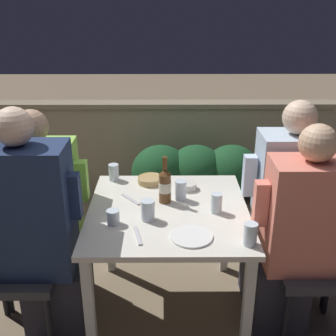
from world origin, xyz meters
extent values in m
plane|color=#847056|center=(0.00, 0.00, 0.00)|extent=(16.00, 16.00, 0.00)
cube|color=gray|center=(0.00, 1.54, 0.45)|extent=(9.00, 0.14, 0.89)
cube|color=gray|center=(0.00, 1.54, 0.91)|extent=(9.00, 0.18, 0.04)
cube|color=silver|center=(0.00, 0.00, 0.69)|extent=(0.89, 0.92, 0.03)
cube|color=silver|center=(-0.40, -0.41, 0.34)|extent=(0.05, 0.05, 0.68)
cube|color=silver|center=(0.40, -0.41, 0.34)|extent=(0.05, 0.05, 0.68)
cube|color=silver|center=(-0.40, 0.41, 0.34)|extent=(0.05, 0.05, 0.68)
cube|color=silver|center=(0.40, 0.41, 0.34)|extent=(0.05, 0.05, 0.68)
cube|color=brown|center=(0.23, 1.04, 0.14)|extent=(1.05, 0.36, 0.28)
ellipsoid|color=#194723|center=(-0.05, 1.04, 0.48)|extent=(0.47, 0.47, 0.45)
ellipsoid|color=#194723|center=(0.23, 1.04, 0.48)|extent=(0.47, 0.47, 0.45)
ellipsoid|color=#194723|center=(0.52, 1.04, 0.48)|extent=(0.47, 0.47, 0.45)
cube|color=#333338|center=(-0.80, -0.18, 0.42)|extent=(0.40, 0.40, 0.05)
cylinder|color=black|center=(-0.63, -0.35, 0.20)|extent=(0.03, 0.03, 0.40)
cylinder|color=black|center=(-0.97, -0.01, 0.20)|extent=(0.03, 0.03, 0.40)
cylinder|color=black|center=(-0.63, -0.01, 0.20)|extent=(0.03, 0.03, 0.40)
cube|color=#282833|center=(-0.63, -0.18, 0.22)|extent=(0.32, 0.23, 0.45)
cube|color=navy|center=(-0.73, -0.18, 0.80)|extent=(0.46, 0.26, 0.71)
cube|color=navy|center=(-0.48, -0.18, 0.88)|extent=(0.07, 0.07, 0.24)
sphere|color=beige|center=(-0.73, -0.18, 1.25)|extent=(0.19, 0.19, 0.19)
cube|color=#333338|center=(-0.82, 0.13, 0.42)|extent=(0.40, 0.40, 0.05)
cube|color=#333338|center=(-0.99, 0.13, 0.64)|extent=(0.06, 0.40, 0.39)
cylinder|color=black|center=(-0.99, -0.04, 0.20)|extent=(0.03, 0.03, 0.40)
cylinder|color=black|center=(-0.65, -0.04, 0.20)|extent=(0.03, 0.03, 0.40)
cylinder|color=black|center=(-0.99, 0.30, 0.20)|extent=(0.03, 0.03, 0.40)
cylinder|color=black|center=(-0.65, 0.30, 0.20)|extent=(0.03, 0.03, 0.40)
cube|color=#282833|center=(-0.65, 0.13, 0.22)|extent=(0.30, 0.23, 0.45)
cube|color=#8CCC4C|center=(-0.75, 0.13, 0.75)|extent=(0.43, 0.26, 0.61)
cube|color=#8CCC4C|center=(-0.50, 0.13, 0.82)|extent=(0.07, 0.07, 0.24)
sphere|color=tan|center=(-0.75, 0.13, 1.15)|extent=(0.19, 0.19, 0.19)
cube|color=#333338|center=(0.80, -0.16, 0.42)|extent=(0.40, 0.40, 0.05)
cylinder|color=black|center=(0.62, -0.33, 0.20)|extent=(0.03, 0.03, 0.40)
cylinder|color=black|center=(0.62, 0.01, 0.20)|extent=(0.03, 0.03, 0.40)
cylinder|color=black|center=(0.97, 0.01, 0.20)|extent=(0.03, 0.03, 0.40)
cube|color=#282833|center=(0.63, -0.16, 0.22)|extent=(0.30, 0.23, 0.45)
cube|color=#E07A66|center=(0.73, -0.16, 0.75)|extent=(0.42, 0.26, 0.61)
cube|color=#E07A66|center=(0.48, -0.16, 0.83)|extent=(0.07, 0.07, 0.24)
sphere|color=tan|center=(0.73, -0.16, 1.15)|extent=(0.19, 0.19, 0.19)
cube|color=#333338|center=(0.79, 0.13, 0.42)|extent=(0.40, 0.40, 0.05)
cube|color=#333338|center=(0.96, 0.13, 0.64)|extent=(0.06, 0.40, 0.39)
cylinder|color=black|center=(0.62, -0.04, 0.20)|extent=(0.03, 0.03, 0.40)
cylinder|color=black|center=(0.96, -0.04, 0.20)|extent=(0.03, 0.03, 0.40)
cylinder|color=black|center=(0.62, 0.30, 0.20)|extent=(0.03, 0.03, 0.40)
cylinder|color=black|center=(0.96, 0.30, 0.20)|extent=(0.03, 0.03, 0.40)
cube|color=#282833|center=(0.62, 0.13, 0.22)|extent=(0.28, 0.23, 0.45)
cube|color=silver|center=(0.72, 0.13, 0.78)|extent=(0.40, 0.26, 0.66)
cube|color=silver|center=(0.47, 0.13, 0.85)|extent=(0.07, 0.07, 0.24)
sphere|color=beige|center=(0.72, 0.13, 1.20)|extent=(0.19, 0.19, 0.19)
cylinder|color=brown|center=(-0.02, 0.09, 0.79)|extent=(0.07, 0.07, 0.17)
cylinder|color=beige|center=(-0.02, 0.09, 0.80)|extent=(0.07, 0.07, 0.06)
cone|color=brown|center=(-0.02, 0.09, 0.90)|extent=(0.07, 0.07, 0.03)
cylinder|color=brown|center=(-0.02, 0.09, 0.95)|extent=(0.03, 0.03, 0.07)
cylinder|color=white|center=(0.11, -0.29, 0.71)|extent=(0.21, 0.21, 0.01)
cylinder|color=tan|center=(-0.11, 0.35, 0.73)|extent=(0.16, 0.16, 0.04)
torus|color=tan|center=(-0.11, 0.35, 0.74)|extent=(0.16, 0.16, 0.01)
cylinder|color=beige|center=(0.12, 0.26, 0.73)|extent=(0.11, 0.11, 0.04)
torus|color=beige|center=(0.12, 0.26, 0.75)|extent=(0.11, 0.11, 0.01)
cylinder|color=silver|center=(-0.29, -0.16, 0.75)|extent=(0.07, 0.07, 0.08)
cylinder|color=silver|center=(0.26, -0.04, 0.77)|extent=(0.06, 0.06, 0.11)
cylinder|color=silver|center=(-0.35, 0.40, 0.76)|extent=(0.07, 0.07, 0.11)
cylinder|color=silver|center=(0.39, -0.36, 0.77)|extent=(0.07, 0.07, 0.11)
cylinder|color=silver|center=(0.07, 0.11, 0.77)|extent=(0.07, 0.07, 0.12)
cylinder|color=silver|center=(-0.11, -0.11, 0.77)|extent=(0.07, 0.07, 0.11)
cube|color=silver|center=(-0.22, 0.11, 0.71)|extent=(0.12, 0.14, 0.01)
cube|color=silver|center=(-0.15, -0.28, 0.71)|extent=(0.06, 0.17, 0.01)
camera|label=1|loc=(-0.01, -2.07, 1.84)|focal=45.00mm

